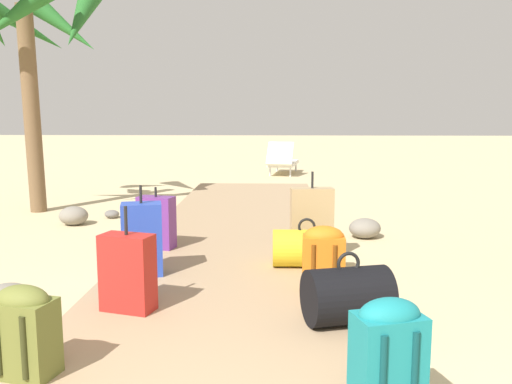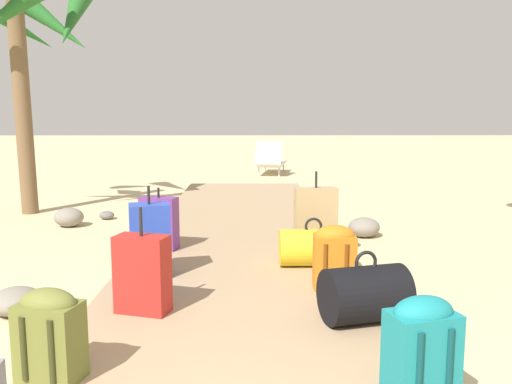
{
  "view_description": "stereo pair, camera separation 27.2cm",
  "coord_description": "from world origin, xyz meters",
  "px_view_note": "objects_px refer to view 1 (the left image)",
  "views": [
    {
      "loc": [
        0.41,
        -1.09,
        1.5
      ],
      "look_at": [
        0.19,
        5.31,
        0.55
      ],
      "focal_mm": 38.05,
      "sensor_mm": 36.0,
      "label": 1
    },
    {
      "loc": [
        0.14,
        -1.1,
        1.5
      ],
      "look_at": [
        0.19,
        5.31,
        0.55
      ],
      "focal_mm": 38.05,
      "sensor_mm": 36.0,
      "label": 2
    }
  ],
  "objects_px": {
    "suitcase_red": "(128,273)",
    "duffel_bag_black": "(348,295)",
    "suitcase_tan": "(312,220)",
    "suitcase_purple": "(156,222)",
    "duffel_bag_yellow": "(306,248)",
    "backpack_teal": "(388,352)",
    "lounge_chair": "(283,161)",
    "suitcase_blue": "(142,239)",
    "backpack_olive": "(24,329)",
    "backpack_orange": "(323,256)",
    "palm_tree_near_left": "(27,30)"
  },
  "relations": [
    {
      "from": "backpack_olive",
      "to": "suitcase_blue",
      "type": "distance_m",
      "value": 1.87
    },
    {
      "from": "palm_tree_near_left",
      "to": "lounge_chair",
      "type": "distance_m",
      "value": 6.76
    },
    {
      "from": "duffel_bag_yellow",
      "to": "suitcase_blue",
      "type": "relative_size",
      "value": 0.79
    },
    {
      "from": "suitcase_red",
      "to": "suitcase_tan",
      "type": "relative_size",
      "value": 0.93
    },
    {
      "from": "suitcase_blue",
      "to": "duffel_bag_yellow",
      "type": "bearing_deg",
      "value": 11.96
    },
    {
      "from": "duffel_bag_yellow",
      "to": "suitcase_purple",
      "type": "height_order",
      "value": "suitcase_purple"
    },
    {
      "from": "suitcase_purple",
      "to": "lounge_chair",
      "type": "distance_m",
      "value": 7.66
    },
    {
      "from": "suitcase_red",
      "to": "duffel_bag_black",
      "type": "relative_size",
      "value": 1.2
    },
    {
      "from": "backpack_olive",
      "to": "suitcase_purple",
      "type": "distance_m",
      "value": 2.8
    },
    {
      "from": "backpack_orange",
      "to": "lounge_chair",
      "type": "height_order",
      "value": "lounge_chair"
    },
    {
      "from": "suitcase_red",
      "to": "lounge_chair",
      "type": "bearing_deg",
      "value": 82.36
    },
    {
      "from": "duffel_bag_yellow",
      "to": "backpack_teal",
      "type": "height_order",
      "value": "backpack_teal"
    },
    {
      "from": "suitcase_tan",
      "to": "palm_tree_near_left",
      "type": "xyz_separation_m",
      "value": [
        -3.97,
        2.52,
        2.26
      ]
    },
    {
      "from": "backpack_orange",
      "to": "duffel_bag_black",
      "type": "bearing_deg",
      "value": -81.91
    },
    {
      "from": "duffel_bag_black",
      "to": "suitcase_tan",
      "type": "height_order",
      "value": "suitcase_tan"
    },
    {
      "from": "suitcase_red",
      "to": "duffel_bag_yellow",
      "type": "distance_m",
      "value": 1.79
    },
    {
      "from": "suitcase_purple",
      "to": "suitcase_tan",
      "type": "bearing_deg",
      "value": -2.82
    },
    {
      "from": "duffel_bag_yellow",
      "to": "suitcase_tan",
      "type": "distance_m",
      "value": 0.58
    },
    {
      "from": "suitcase_tan",
      "to": "lounge_chair",
      "type": "distance_m",
      "value": 7.6
    },
    {
      "from": "lounge_chair",
      "to": "backpack_olive",
      "type": "bearing_deg",
      "value": -98.52
    },
    {
      "from": "duffel_bag_yellow",
      "to": "palm_tree_near_left",
      "type": "relative_size",
      "value": 0.18
    },
    {
      "from": "duffel_bag_yellow",
      "to": "suitcase_blue",
      "type": "height_order",
      "value": "suitcase_blue"
    },
    {
      "from": "suitcase_red",
      "to": "duffel_bag_black",
      "type": "xyz_separation_m",
      "value": [
        1.55,
        -0.19,
        -0.09
      ]
    },
    {
      "from": "duffel_bag_black",
      "to": "backpack_teal",
      "type": "bearing_deg",
      "value": -87.49
    },
    {
      "from": "duffel_bag_black",
      "to": "backpack_orange",
      "type": "bearing_deg",
      "value": 98.09
    },
    {
      "from": "suitcase_blue",
      "to": "suitcase_purple",
      "type": "distance_m",
      "value": 0.95
    },
    {
      "from": "suitcase_tan",
      "to": "backpack_olive",
      "type": "bearing_deg",
      "value": -122.42
    },
    {
      "from": "duffel_bag_yellow",
      "to": "backpack_orange",
      "type": "xyz_separation_m",
      "value": [
        0.1,
        -0.65,
        0.1
      ]
    },
    {
      "from": "suitcase_tan",
      "to": "suitcase_purple",
      "type": "bearing_deg",
      "value": 177.18
    },
    {
      "from": "backpack_orange",
      "to": "duffel_bag_black",
      "type": "xyz_separation_m",
      "value": [
        0.1,
        -0.71,
        -0.08
      ]
    },
    {
      "from": "duffel_bag_yellow",
      "to": "backpack_teal",
      "type": "distance_m",
      "value": 2.45
    },
    {
      "from": "suitcase_blue",
      "to": "palm_tree_near_left",
      "type": "bearing_deg",
      "value": 125.77
    },
    {
      "from": "backpack_teal",
      "to": "suitcase_purple",
      "type": "bearing_deg",
      "value": 120.01
    },
    {
      "from": "suitcase_red",
      "to": "backpack_teal",
      "type": "bearing_deg",
      "value": -38.54
    },
    {
      "from": "lounge_chair",
      "to": "palm_tree_near_left",
      "type": "bearing_deg",
      "value": -126.72
    },
    {
      "from": "duffel_bag_yellow",
      "to": "suitcase_purple",
      "type": "bearing_deg",
      "value": 157.47
    },
    {
      "from": "lounge_chair",
      "to": "suitcase_red",
      "type": "bearing_deg",
      "value": -97.64
    },
    {
      "from": "backpack_olive",
      "to": "backpack_teal",
      "type": "xyz_separation_m",
      "value": [
        1.89,
        -0.28,
        0.03
      ]
    },
    {
      "from": "suitcase_red",
      "to": "suitcase_purple",
      "type": "bearing_deg",
      "value": 95.82
    },
    {
      "from": "backpack_teal",
      "to": "suitcase_blue",
      "type": "bearing_deg",
      "value": 128.51
    },
    {
      "from": "backpack_olive",
      "to": "palm_tree_near_left",
      "type": "height_order",
      "value": "palm_tree_near_left"
    },
    {
      "from": "backpack_teal",
      "to": "suitcase_tan",
      "type": "xyz_separation_m",
      "value": [
        -0.16,
        3.0,
        0.04
      ]
    },
    {
      "from": "duffel_bag_black",
      "to": "backpack_teal",
      "type": "xyz_separation_m",
      "value": [
        0.05,
        -1.08,
        0.1
      ]
    },
    {
      "from": "suitcase_blue",
      "to": "suitcase_red",
      "type": "bearing_deg",
      "value": -83.1
    },
    {
      "from": "backpack_teal",
      "to": "suitcase_tan",
      "type": "relative_size",
      "value": 0.67
    },
    {
      "from": "suitcase_purple",
      "to": "palm_tree_near_left",
      "type": "distance_m",
      "value": 4.11
    },
    {
      "from": "backpack_olive",
      "to": "suitcase_purple",
      "type": "height_order",
      "value": "suitcase_purple"
    },
    {
      "from": "backpack_olive",
      "to": "duffel_bag_black",
      "type": "bearing_deg",
      "value": 23.5
    },
    {
      "from": "suitcase_blue",
      "to": "duffel_bag_black",
      "type": "relative_size",
      "value": 1.25
    },
    {
      "from": "backpack_orange",
      "to": "backpack_olive",
      "type": "bearing_deg",
      "value": -139.03
    }
  ]
}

